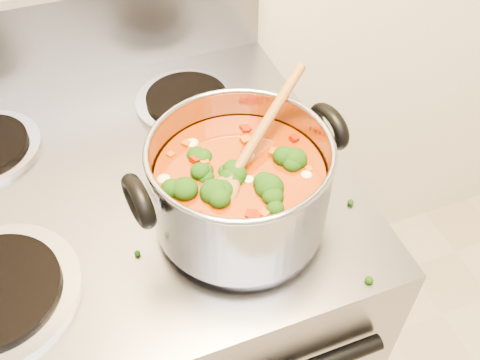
% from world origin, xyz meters
% --- Properties ---
extents(electric_range, '(0.73, 0.66, 1.08)m').
position_xyz_m(electric_range, '(0.05, 1.16, 0.47)').
color(electric_range, gray).
rests_on(electric_range, ground).
extents(stockpot, '(0.30, 0.24, 0.15)m').
position_xyz_m(stockpot, '(0.21, 1.02, 1.00)').
color(stockpot, '#98989F').
rests_on(stockpot, electric_range).
extents(wooden_spoon, '(0.21, 0.18, 0.09)m').
position_xyz_m(wooden_spoon, '(0.22, 1.02, 1.04)').
color(wooden_spoon, brown).
rests_on(wooden_spoon, stockpot).
extents(cooktop_crumbs, '(0.27, 0.34, 0.01)m').
position_xyz_m(cooktop_crumbs, '(0.26, 0.97, 0.92)').
color(cooktop_crumbs, black).
rests_on(cooktop_crumbs, electric_range).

